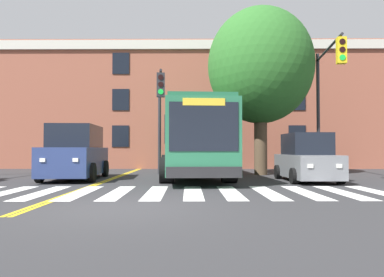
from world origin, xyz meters
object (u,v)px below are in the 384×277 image
Objects in this scene: car_silver_behind_bus at (182,156)px; car_grey_far_lane at (306,159)px; city_bus at (192,140)px; traffic_light_overhead at (160,104)px; car_navy_near_lane at (76,154)px; traffic_light_near_corner at (326,86)px; street_tree_curbside_large at (260,66)px.

car_grey_far_lane is at bearing -64.58° from car_silver_behind_bus.
traffic_light_overhead reaches higher than city_bus.
car_grey_far_lane is at bearing -21.18° from traffic_light_overhead.
traffic_light_near_corner reaches higher than car_navy_near_lane.
car_silver_behind_bus is at bearing 123.78° from traffic_light_near_corner.
car_silver_behind_bus is at bearing 85.31° from traffic_light_overhead.
car_grey_far_lane is 0.47× the size of street_tree_curbside_large.
car_navy_near_lane is 9.66m from car_grey_far_lane.
traffic_light_near_corner is (1.31, 1.35, 3.22)m from car_grey_far_lane.
traffic_light_near_corner is at bearing -13.80° from city_bus.
city_bus is 2.45× the size of car_navy_near_lane.
traffic_light_overhead is at bearing 24.36° from car_navy_near_lane.
street_tree_curbside_large is (-2.51, 2.38, 1.41)m from traffic_light_near_corner.
city_bus is at bearing -165.34° from street_tree_curbside_large.
city_bus is 6.59m from traffic_light_near_corner.
street_tree_curbside_large reaches higher than car_silver_behind_bus.
car_silver_behind_bus is (-0.75, 8.59, -0.97)m from city_bus.
car_navy_near_lane is at bearing 175.13° from car_grey_far_lane.
street_tree_curbside_large is (-1.20, 3.73, 4.63)m from car_grey_far_lane.
street_tree_curbside_large reaches higher than car_navy_near_lane.
street_tree_curbside_large is (3.47, 0.91, 3.77)m from city_bus.
traffic_light_overhead is 5.56m from street_tree_curbside_large.
traffic_light_near_corner is at bearing -56.22° from car_silver_behind_bus.
traffic_light_overhead is (-0.74, -9.02, 2.63)m from car_silver_behind_bus.
city_bus is 5.20m from street_tree_curbside_large.
car_grey_far_lane is at bearing -4.87° from car_navy_near_lane.
car_navy_near_lane is at bearing -177.22° from traffic_light_near_corner.
traffic_light_near_corner is at bearing 45.97° from car_grey_far_lane.
traffic_light_near_corner is 7.57m from traffic_light_overhead.
traffic_light_near_corner reaches higher than car_silver_behind_bus.
car_navy_near_lane is 9.95m from street_tree_curbside_large.
traffic_light_overhead is at bearing -94.69° from car_silver_behind_bus.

